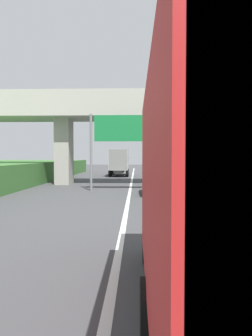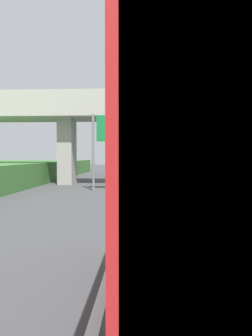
% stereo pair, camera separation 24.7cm
% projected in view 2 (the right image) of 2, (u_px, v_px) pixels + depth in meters
% --- Properties ---
extents(lane_centre_stripe, '(0.20, 90.86, 0.01)m').
position_uv_depth(lane_centre_stripe, '(132.00, 192.00, 22.04)').
color(lane_centre_stripe, white).
rests_on(lane_centre_stripe, ground).
extents(overpass_bridge, '(40.00, 4.80, 8.12)m').
position_uv_depth(overpass_bridge, '(134.00, 116.00, 28.15)').
color(overpass_bridge, '#ADA89E').
rests_on(overpass_bridge, ground).
extents(overhead_highway_sign, '(5.88, 0.18, 5.62)m').
position_uv_depth(overhead_highway_sign, '(132.00, 134.00, 22.76)').
color(overhead_highway_sign, slate).
rests_on(overhead_highway_sign, ground).
extents(truck_red, '(2.44, 7.30, 3.44)m').
position_uv_depth(truck_red, '(213.00, 197.00, 4.47)').
color(truck_red, black).
rests_on(truck_red, ground).
extents(truck_white, '(2.44, 7.30, 3.44)m').
position_uv_depth(truck_white, '(123.00, 161.00, 40.74)').
color(truck_white, black).
rests_on(truck_white, ground).
extents(car_green, '(1.86, 4.10, 1.72)m').
position_uv_depth(car_green, '(158.00, 181.00, 20.84)').
color(car_green, '#236B38').
rests_on(car_green, ground).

